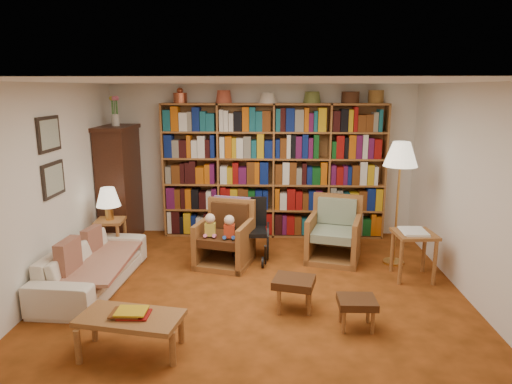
{
  "coord_description": "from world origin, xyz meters",
  "views": [
    {
      "loc": [
        0.19,
        -5.04,
        2.44
      ],
      "look_at": [
        -0.02,
        0.6,
        1.15
      ],
      "focal_mm": 32.0,
      "sensor_mm": 36.0,
      "label": 1
    }
  ],
  "objects_px": {
    "sofa": "(93,265)",
    "side_table_lamp": "(111,230)",
    "floor_lamp": "(401,159)",
    "footstool_a": "(294,284)",
    "armchair_sage": "(333,235)",
    "armchair_leather": "(225,237)",
    "side_table_papers": "(414,241)",
    "coffee_table": "(130,320)",
    "footstool_b": "(357,304)",
    "wheelchair": "(251,232)"
  },
  "relations": [
    {
      "from": "armchair_sage",
      "to": "side_table_papers",
      "type": "distance_m",
      "value": 1.2
    },
    {
      "from": "side_table_lamp",
      "to": "floor_lamp",
      "type": "relative_size",
      "value": 0.34
    },
    {
      "from": "sofa",
      "to": "coffee_table",
      "type": "distance_m",
      "value": 1.72
    },
    {
      "from": "side_table_papers",
      "to": "coffee_table",
      "type": "distance_m",
      "value": 3.65
    },
    {
      "from": "armchair_leather",
      "to": "wheelchair",
      "type": "relative_size",
      "value": 1.01
    },
    {
      "from": "armchair_leather",
      "to": "side_table_lamp",
      "type": "bearing_deg",
      "value": 177.19
    },
    {
      "from": "sofa",
      "to": "floor_lamp",
      "type": "relative_size",
      "value": 1.1
    },
    {
      "from": "footstool_a",
      "to": "coffee_table",
      "type": "relative_size",
      "value": 0.51
    },
    {
      "from": "armchair_sage",
      "to": "wheelchair",
      "type": "height_order",
      "value": "armchair_sage"
    },
    {
      "from": "wheelchair",
      "to": "coffee_table",
      "type": "height_order",
      "value": "wheelchair"
    },
    {
      "from": "armchair_sage",
      "to": "footstool_b",
      "type": "relative_size",
      "value": 2.38
    },
    {
      "from": "floor_lamp",
      "to": "footstool_a",
      "type": "distance_m",
      "value": 2.39
    },
    {
      "from": "side_table_lamp",
      "to": "footstool_b",
      "type": "distance_m",
      "value": 3.72
    },
    {
      "from": "armchair_leather",
      "to": "armchair_sage",
      "type": "relative_size",
      "value": 0.97
    },
    {
      "from": "armchair_sage",
      "to": "coffee_table",
      "type": "bearing_deg",
      "value": -130.58
    },
    {
      "from": "sofa",
      "to": "side_table_lamp",
      "type": "relative_size",
      "value": 3.24
    },
    {
      "from": "side_table_lamp",
      "to": "floor_lamp",
      "type": "distance_m",
      "value": 4.21
    },
    {
      "from": "sofa",
      "to": "side_table_lamp",
      "type": "xyz_separation_m",
      "value": [
        -0.1,
        0.96,
        0.15
      ]
    },
    {
      "from": "floor_lamp",
      "to": "side_table_papers",
      "type": "xyz_separation_m",
      "value": [
        0.1,
        -0.52,
        -0.98
      ]
    },
    {
      "from": "side_table_papers",
      "to": "wheelchair",
      "type": "bearing_deg",
      "value": 163.6
    },
    {
      "from": "side_table_lamp",
      "to": "armchair_sage",
      "type": "bearing_deg",
      "value": 2.83
    },
    {
      "from": "floor_lamp",
      "to": "footstool_b",
      "type": "relative_size",
      "value": 4.44
    },
    {
      "from": "wheelchair",
      "to": "side_table_papers",
      "type": "height_order",
      "value": "wheelchair"
    },
    {
      "from": "armchair_leather",
      "to": "floor_lamp",
      "type": "height_order",
      "value": "floor_lamp"
    },
    {
      "from": "side_table_lamp",
      "to": "coffee_table",
      "type": "xyz_separation_m",
      "value": [
        1.03,
        -2.4,
        -0.1
      ]
    },
    {
      "from": "side_table_lamp",
      "to": "side_table_papers",
      "type": "relative_size",
      "value": 0.9
    },
    {
      "from": "floor_lamp",
      "to": "footstool_a",
      "type": "xyz_separation_m",
      "value": [
        -1.48,
        -1.46,
        -1.19
      ]
    },
    {
      "from": "side_table_lamp",
      "to": "armchair_leather",
      "type": "relative_size",
      "value": 0.65
    },
    {
      "from": "armchair_leather",
      "to": "footstool_a",
      "type": "xyz_separation_m",
      "value": [
        0.91,
        -1.41,
        -0.06
      ]
    },
    {
      "from": "sofa",
      "to": "armchair_sage",
      "type": "xyz_separation_m",
      "value": [
        3.12,
        1.12,
        0.07
      ]
    },
    {
      "from": "sofa",
      "to": "armchair_leather",
      "type": "relative_size",
      "value": 2.11
    },
    {
      "from": "sofa",
      "to": "footstool_b",
      "type": "xyz_separation_m",
      "value": [
        3.12,
        -0.91,
        -0.01
      ]
    },
    {
      "from": "floor_lamp",
      "to": "wheelchair",
      "type": "bearing_deg",
      "value": 176.95
    },
    {
      "from": "armchair_leather",
      "to": "side_table_papers",
      "type": "distance_m",
      "value": 2.55
    },
    {
      "from": "wheelchair",
      "to": "side_table_papers",
      "type": "bearing_deg",
      "value": -16.4
    },
    {
      "from": "footstool_b",
      "to": "coffee_table",
      "type": "distance_m",
      "value": 2.25
    },
    {
      "from": "floor_lamp",
      "to": "footstool_a",
      "type": "height_order",
      "value": "floor_lamp"
    },
    {
      "from": "armchair_leather",
      "to": "floor_lamp",
      "type": "xyz_separation_m",
      "value": [
        2.4,
        0.05,
        1.12
      ]
    },
    {
      "from": "sofa",
      "to": "wheelchair",
      "type": "distance_m",
      "value": 2.2
    },
    {
      "from": "footstool_a",
      "to": "floor_lamp",
      "type": "bearing_deg",
      "value": 44.46
    },
    {
      "from": "coffee_table",
      "to": "side_table_papers",
      "type": "bearing_deg",
      "value": 30.47
    },
    {
      "from": "wheelchair",
      "to": "side_table_papers",
      "type": "distance_m",
      "value": 2.23
    },
    {
      "from": "side_table_papers",
      "to": "floor_lamp",
      "type": "bearing_deg",
      "value": 101.01
    },
    {
      "from": "sofa",
      "to": "armchair_leather",
      "type": "xyz_separation_m",
      "value": [
        1.57,
        0.87,
        0.09
      ]
    },
    {
      "from": "floor_lamp",
      "to": "coffee_table",
      "type": "xyz_separation_m",
      "value": [
        -3.04,
        -2.37,
        -1.16
      ]
    },
    {
      "from": "footstool_b",
      "to": "coffee_table",
      "type": "height_order",
      "value": "coffee_table"
    },
    {
      "from": "floor_lamp",
      "to": "side_table_papers",
      "type": "bearing_deg",
      "value": -78.99
    },
    {
      "from": "armchair_leather",
      "to": "wheelchair",
      "type": "bearing_deg",
      "value": 23.26
    },
    {
      "from": "armchair_leather",
      "to": "wheelchair",
      "type": "xyz_separation_m",
      "value": [
        0.37,
        0.16,
        0.04
      ]
    },
    {
      "from": "side_table_papers",
      "to": "footstool_b",
      "type": "height_order",
      "value": "side_table_papers"
    }
  ]
}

